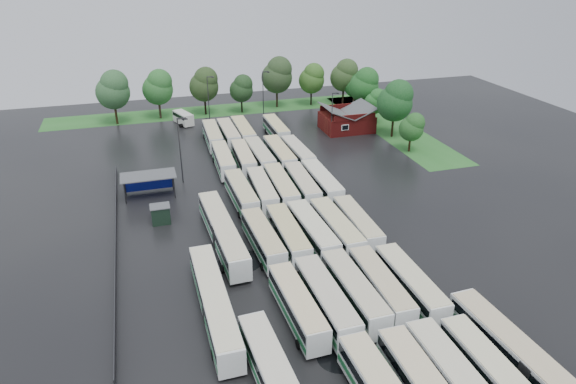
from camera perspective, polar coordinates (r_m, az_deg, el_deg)
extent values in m
plane|color=black|center=(65.06, 1.35, -6.56)|extent=(160.00, 160.00, 0.00)
cube|color=maroon|center=(108.84, 6.52, 7.72)|extent=(10.00, 8.00, 3.40)
cube|color=#4C4F51|center=(107.16, 5.34, 8.94)|extent=(5.07, 8.60, 2.19)
cube|color=#4C4F51|center=(109.07, 7.81, 9.11)|extent=(5.07, 8.60, 2.19)
cube|color=maroon|center=(104.70, 7.42, 8.22)|extent=(9.00, 0.20, 1.20)
cube|color=silver|center=(104.45, 6.36, 7.14)|extent=(1.60, 0.12, 1.20)
cylinder|color=#2D2D30|center=(79.56, -17.66, -0.17)|extent=(0.16, 0.16, 3.40)
cylinder|color=#2D2D30|center=(79.57, -12.51, 0.46)|extent=(0.16, 0.16, 3.40)
cylinder|color=#2D2D30|center=(82.48, -17.68, 0.74)|extent=(0.16, 0.16, 3.40)
cylinder|color=#2D2D30|center=(82.49, -12.72, 1.36)|extent=(0.16, 0.16, 3.40)
cube|color=#4C4F51|center=(80.23, -15.29, 1.77)|extent=(8.20, 4.20, 0.15)
cube|color=navy|center=(82.73, -15.20, 1.07)|extent=(7.60, 0.08, 2.60)
cube|color=black|center=(73.01, -13.97, -2.45)|extent=(2.50, 2.00, 2.50)
cube|color=#4C4F51|center=(72.43, -14.07, -1.53)|extent=(2.70, 2.20, 0.12)
cube|color=#2B6D28|center=(123.70, -7.12, 9.03)|extent=(80.00, 10.00, 0.01)
cube|color=#2B6D28|center=(113.52, 11.17, 7.24)|extent=(10.00, 50.00, 0.01)
cube|color=#2D2D30|center=(69.43, -18.59, -5.23)|extent=(0.10, 50.00, 1.20)
cube|color=beige|center=(43.82, 10.74, -20.24)|extent=(2.82, 12.20, 0.13)
cylinder|color=black|center=(48.35, 8.21, -19.52)|extent=(2.66, 1.00, 1.00)
cube|color=black|center=(45.82, 14.91, -19.93)|extent=(2.72, 11.88, 0.91)
cube|color=beige|center=(45.20, 15.04, -19.12)|extent=(2.55, 12.00, 0.12)
cylinder|color=black|center=(49.55, 12.23, -18.58)|extent=(2.63, 0.99, 0.99)
cube|color=white|center=(47.51, 18.05, -19.33)|extent=(2.65, 12.63, 2.89)
cube|color=black|center=(47.12, 18.15, -18.83)|extent=(2.72, 12.12, 0.93)
cube|color=beige|center=(46.50, 18.31, -18.00)|extent=(2.55, 12.25, 0.13)
cylinder|color=black|center=(50.83, 15.24, -17.61)|extent=(2.68, 1.01, 1.01)
cube|color=white|center=(49.26, 21.55, -18.21)|extent=(2.56, 12.07, 2.76)
cube|color=black|center=(48.90, 21.66, -17.74)|extent=(2.62, 11.59, 0.88)
cube|color=#2C7146|center=(49.66, 21.44, -18.73)|extent=(2.61, 11.83, 0.61)
cube|color=beige|center=(48.32, 21.83, -16.97)|extent=(2.46, 11.71, 0.12)
cylinder|color=black|center=(52.32, 18.72, -16.73)|extent=(2.56, 0.97, 0.97)
cube|color=white|center=(53.00, 1.05, -12.55)|extent=(2.90, 12.08, 2.75)
cube|color=black|center=(52.66, 1.06, -12.08)|extent=(2.94, 11.60, 0.88)
cube|color=#1B7A3B|center=(53.37, 1.05, -13.06)|extent=(2.94, 11.84, 0.61)
cube|color=beige|center=(52.14, 1.07, -11.32)|extent=(2.78, 11.72, 0.12)
cylinder|color=black|center=(51.09, 2.40, -16.30)|extent=(2.55, 0.96, 0.96)
cylinder|color=black|center=(56.75, -0.15, -11.37)|extent=(2.55, 0.96, 0.96)
cube|color=white|center=(53.75, 4.23, -11.87)|extent=(2.85, 12.72, 2.91)
cube|color=black|center=(53.40, 4.25, -11.37)|extent=(2.91, 12.22, 0.93)
cube|color=#33824B|center=(54.14, 4.21, -12.41)|extent=(2.90, 12.47, 0.64)
cube|color=beige|center=(52.86, 4.28, -10.57)|extent=(2.74, 12.34, 0.13)
cylinder|color=black|center=(51.76, 5.81, -15.73)|extent=(2.69, 1.01, 1.01)
cylinder|color=black|center=(57.66, 2.75, -10.70)|extent=(2.69, 1.01, 1.01)
cube|color=white|center=(55.23, 7.32, -10.91)|extent=(2.83, 12.57, 2.87)
cube|color=black|center=(54.89, 7.35, -10.43)|extent=(2.89, 12.07, 0.92)
cube|color=#1C773A|center=(55.60, 7.28, -11.44)|extent=(2.88, 12.32, 0.63)
cube|color=beige|center=(54.37, 7.41, -9.65)|extent=(2.72, 12.19, 0.13)
cylinder|color=black|center=(53.28, 8.99, -14.56)|extent=(2.66, 1.00, 1.00)
cylinder|color=black|center=(59.03, 5.68, -9.86)|extent=(2.66, 1.00, 1.00)
cube|color=white|center=(56.47, 10.22, -10.30)|extent=(2.78, 12.20, 2.78)
cube|color=black|center=(56.15, 10.26, -9.84)|extent=(2.83, 11.71, 0.89)
cube|color=#35784D|center=(56.82, 10.17, -10.80)|extent=(2.83, 11.96, 0.61)
cube|color=beige|center=(55.65, 10.33, -9.09)|extent=(2.68, 11.83, 0.12)
cylinder|color=black|center=(54.61, 11.93, -13.72)|extent=(2.58, 0.97, 0.97)
cylinder|color=black|center=(60.08, 8.48, -9.35)|extent=(2.58, 0.97, 0.97)
cube|color=white|center=(57.47, 13.40, -9.91)|extent=(2.60, 12.27, 2.81)
cube|color=black|center=(57.15, 13.46, -9.45)|extent=(2.65, 11.78, 0.90)
cube|color=#337C4A|center=(57.82, 13.34, -10.41)|extent=(2.65, 12.03, 0.62)
cube|color=beige|center=(56.66, 13.55, -8.70)|extent=(2.49, 11.90, 0.12)
cylinder|color=black|center=(55.67, 15.24, -13.26)|extent=(2.61, 0.98, 0.98)
cylinder|color=black|center=(61.03, 11.48, -9.00)|extent=(2.61, 0.98, 0.98)
cube|color=white|center=(63.97, -2.79, -5.27)|extent=(2.96, 12.12, 2.76)
cube|color=black|center=(63.69, -2.80, -4.84)|extent=(3.00, 11.64, 0.88)
cube|color=#23733F|center=(64.28, -2.78, -5.73)|extent=(3.00, 11.88, 0.61)
cube|color=beige|center=(63.26, -2.81, -4.15)|extent=(2.84, 11.76, 0.12)
cylinder|color=black|center=(61.53, -1.87, -8.13)|extent=(2.56, 0.96, 0.96)
cylinder|color=black|center=(67.91, -3.56, -4.68)|extent=(2.56, 0.96, 0.96)
cube|color=white|center=(64.66, 0.00, -4.83)|extent=(2.67, 12.36, 2.83)
cube|color=black|center=(64.37, 0.00, -4.39)|extent=(2.73, 11.87, 0.90)
cube|color=#347F4A|center=(64.97, 0.00, -5.30)|extent=(2.72, 12.11, 0.62)
cube|color=beige|center=(63.93, 0.00, -3.69)|extent=(2.56, 11.99, 0.12)
cylinder|color=black|center=(62.19, 1.05, -7.71)|extent=(2.62, 0.99, 0.99)
cylinder|color=black|center=(68.65, -0.95, -4.26)|extent=(2.62, 0.99, 0.99)
cube|color=white|center=(65.46, 2.72, -4.40)|extent=(3.05, 12.73, 2.90)
cube|color=black|center=(65.17, 2.73, -3.96)|extent=(3.10, 12.23, 0.93)
cube|color=#2F7D4D|center=(65.78, 2.71, -4.89)|extent=(3.10, 12.48, 0.64)
cube|color=#F1E9C2|center=(64.73, 2.75, -3.25)|extent=(2.94, 12.35, 0.13)
cylinder|color=black|center=(62.96, 3.91, -7.30)|extent=(2.69, 1.01, 1.01)
cylinder|color=black|center=(69.50, 1.60, -3.86)|extent=(2.69, 1.01, 1.01)
cube|color=white|center=(66.31, 5.36, -4.07)|extent=(2.92, 12.74, 2.91)
cube|color=black|center=(66.03, 5.38, -3.63)|extent=(2.97, 12.24, 0.93)
cube|color=#287347|center=(66.63, 5.33, -4.55)|extent=(2.97, 12.49, 0.64)
cube|color=beige|center=(65.59, 5.41, -2.92)|extent=(2.80, 12.36, 0.13)
cylinder|color=black|center=(63.86, 6.65, -6.91)|extent=(2.70, 1.01, 1.01)
cylinder|color=black|center=(70.31, 4.09, -3.55)|extent=(2.70, 1.01, 1.01)
cube|color=white|center=(67.79, 7.70, -3.60)|extent=(2.76, 12.04, 2.75)
cube|color=black|center=(67.53, 7.72, -3.19)|extent=(2.81, 11.56, 0.88)
cube|color=#357D50|center=(68.08, 7.67, -4.05)|extent=(2.80, 11.80, 0.60)
cube|color=beige|center=(67.12, 7.77, -2.54)|extent=(2.65, 11.67, 0.12)
cylinder|color=black|center=(65.50, 8.98, -6.20)|extent=(2.55, 0.96, 0.96)
cylinder|color=black|center=(71.51, 6.40, -3.15)|extent=(2.55, 0.96, 0.96)
cube|color=white|center=(75.76, -5.22, -0.18)|extent=(2.82, 12.27, 2.80)
cube|color=black|center=(75.52, -5.24, 0.20)|extent=(2.87, 11.79, 0.90)
cube|color=#1E7F3C|center=(76.03, -5.20, -0.60)|extent=(2.87, 12.03, 0.62)
cube|color=beige|center=(75.15, -5.26, 0.82)|extent=(2.71, 11.90, 0.12)
cylinder|color=black|center=(72.96, -4.54, -2.44)|extent=(2.60, 0.98, 0.98)
cylinder|color=black|center=(79.84, -5.76, 0.07)|extent=(2.60, 0.98, 0.98)
cube|color=white|center=(76.58, -2.89, 0.16)|extent=(2.97, 12.12, 2.76)
cube|color=black|center=(76.34, -2.90, 0.54)|extent=(3.01, 11.64, 0.88)
cube|color=#32774E|center=(76.84, -2.88, -0.25)|extent=(3.01, 11.88, 0.61)
cube|color=beige|center=(75.98, -2.92, 1.14)|extent=(2.86, 11.75, 0.12)
cylinder|color=black|center=(73.84, -2.14, -2.02)|extent=(2.56, 0.96, 0.96)
cylinder|color=black|center=(80.56, -3.54, 0.39)|extent=(2.56, 0.96, 0.96)
cube|color=white|center=(77.27, -0.78, 0.51)|extent=(3.01, 12.66, 2.88)
cube|color=black|center=(77.03, -0.78, 0.90)|extent=(3.06, 12.16, 0.92)
cube|color=#1B723A|center=(77.54, -0.77, 0.08)|extent=(3.06, 12.41, 0.63)
cube|color=beige|center=(76.66, -0.78, 1.52)|extent=(2.90, 12.28, 0.13)
cylinder|color=black|center=(74.43, 0.08, -1.75)|extent=(2.67, 1.01, 1.01)
cylinder|color=black|center=(81.40, -1.55, 0.73)|extent=(2.67, 1.01, 1.01)
cube|color=white|center=(78.09, 1.56, 0.74)|extent=(3.00, 12.39, 2.82)
cube|color=black|center=(77.86, 1.57, 1.12)|extent=(3.04, 11.90, 0.90)
cube|color=#1F7743|center=(78.36, 1.56, 0.33)|extent=(3.04, 12.14, 0.62)
cube|color=beige|center=(77.50, 1.58, 1.73)|extent=(2.88, 12.02, 0.12)
cylinder|color=black|center=(75.35, 2.48, -1.43)|extent=(2.62, 0.98, 0.98)
cylinder|color=black|center=(82.09, 0.70, 0.95)|extent=(2.62, 0.98, 0.98)
cube|color=white|center=(79.00, 3.74, 1.04)|extent=(2.70, 12.67, 2.90)
cube|color=black|center=(78.76, 3.75, 1.42)|extent=(2.76, 12.16, 0.93)
cube|color=#3B8057|center=(79.26, 3.73, 0.62)|extent=(2.75, 12.42, 0.64)
cube|color=#F1E9CA|center=(78.39, 3.77, 2.04)|extent=(2.59, 12.29, 0.13)
cylinder|color=black|center=(76.21, 4.76, -1.16)|extent=(2.69, 1.01, 1.01)
cylinder|color=black|center=(83.06, 2.76, 1.23)|extent=(2.69, 1.01, 1.01)
cube|color=white|center=(88.32, -7.19, 3.53)|extent=(2.92, 12.19, 2.78)
cube|color=black|center=(88.12, -7.21, 3.87)|extent=(2.96, 11.71, 0.89)
cube|color=#277E41|center=(88.55, -7.17, 3.16)|extent=(2.96, 11.95, 0.61)
cube|color=beige|center=(87.80, -7.24, 4.40)|extent=(2.80, 11.83, 0.12)
cylinder|color=black|center=(85.31, -6.68, 1.74)|extent=(2.58, 0.97, 0.97)
cylinder|color=black|center=(92.39, -7.57, 3.58)|extent=(2.58, 0.97, 0.97)
cube|color=white|center=(88.83, -4.97, 3.75)|extent=(2.96, 12.06, 2.74)
cube|color=black|center=(88.63, -4.98, 4.08)|extent=(3.00, 11.59, 0.88)
cube|color=#2A824D|center=(89.06, -4.95, 3.39)|extent=(3.00, 11.83, 0.60)
cube|color=beige|center=(88.32, -5.00, 4.61)|extent=(2.84, 11.70, 0.12)
cylinder|color=black|center=(85.88, -4.39, 2.01)|extent=(2.54, 0.96, 0.96)
cylinder|color=black|center=(92.83, -5.43, 3.80)|extent=(2.54, 0.96, 0.96)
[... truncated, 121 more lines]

